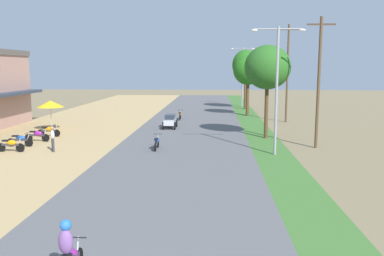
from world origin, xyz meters
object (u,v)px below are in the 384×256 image
at_px(pedestrian_on_shoulder, 53,138).
at_px(median_tree_third, 246,65).
at_px(utility_pole_far, 287,72).
at_px(motorbike_ahead_second, 157,142).
at_px(parked_motorbike_fourth, 11,144).
at_px(median_tree_nearest, 267,68).
at_px(motorbike_ahead_third, 180,115).
at_px(vendor_umbrella, 50,104).
at_px(motorbike_foreground_rider, 68,253).
at_px(median_tree_second, 248,71).
at_px(streetlamp_mid, 242,73).
at_px(parked_motorbike_sixth, 37,135).
at_px(utility_pole_near, 319,81).
at_px(car_sedan_silver, 170,121).
at_px(parked_motorbike_seventh, 49,130).
at_px(streetlamp_near, 277,82).
at_px(parked_motorbike_fifth, 20,139).

relative_size(pedestrian_on_shoulder, median_tree_third, 0.22).
distance_m(utility_pole_far, motorbike_ahead_second, 18.35).
xyz_separation_m(parked_motorbike_fourth, pedestrian_on_shoulder, (2.63, 0.19, 0.41)).
distance_m(median_tree_nearest, motorbike_ahead_third, 13.48).
xyz_separation_m(vendor_umbrella, utility_pole_far, (20.72, 6.85, 2.58)).
xyz_separation_m(pedestrian_on_shoulder, utility_pole_far, (17.16, 15.33, 3.93)).
bearing_deg(pedestrian_on_shoulder, motorbike_foreground_rider, -66.60).
bearing_deg(median_tree_second, motorbike_ahead_second, -111.21).
height_order(streetlamp_mid, motorbike_ahead_second, streetlamp_mid).
bearing_deg(parked_motorbike_fourth, utility_pole_far, 38.11).
relative_size(vendor_umbrella, median_tree_nearest, 0.37).
relative_size(parked_motorbike_sixth, utility_pole_near, 0.21).
xyz_separation_m(vendor_umbrella, motorbike_ahead_second, (10.00, -7.40, -1.73)).
bearing_deg(median_tree_nearest, motorbike_foreground_rider, -109.33).
bearing_deg(parked_motorbike_sixth, utility_pole_near, -2.54).
bearing_deg(parked_motorbike_sixth, utility_pole_far, 31.24).
relative_size(parked_motorbike_fourth, car_sedan_silver, 0.80).
bearing_deg(median_tree_third, motorbike_ahead_third, -123.17).
bearing_deg(car_sedan_silver, parked_motorbike_seventh, -151.56).
bearing_deg(motorbike_foreground_rider, pedestrian_on_shoulder, 113.40).
distance_m(vendor_umbrella, median_tree_second, 20.91).
relative_size(parked_motorbike_fourth, motorbike_foreground_rider, 1.00).
bearing_deg(motorbike_foreground_rider, median_tree_nearest, 70.67).
bearing_deg(parked_motorbike_seventh, utility_pole_far, 26.56).
relative_size(car_sedan_silver, motorbike_ahead_second, 1.26).
bearing_deg(median_tree_second, car_sedan_silver, -127.69).
bearing_deg(median_tree_third, utility_pole_far, -75.31).
bearing_deg(motorbike_ahead_second, median_tree_third, 73.89).
bearing_deg(vendor_umbrella, parked_motorbike_sixth, -78.42).
bearing_deg(vendor_umbrella, motorbike_ahead_second, -36.50).
distance_m(parked_motorbike_sixth, streetlamp_near, 17.18).
height_order(pedestrian_on_shoulder, utility_pole_far, utility_pole_far).
bearing_deg(parked_motorbike_sixth, streetlamp_mid, 59.06).
bearing_deg(parked_motorbike_seventh, car_sedan_silver, 28.44).
bearing_deg(utility_pole_near, parked_motorbike_fifth, -177.09).
distance_m(median_tree_nearest, utility_pole_near, 4.50).
bearing_deg(streetlamp_mid, median_tree_second, -90.59).
bearing_deg(motorbike_foreground_rider, streetlamp_near, 64.66).
bearing_deg(parked_motorbike_sixth, motorbike_foreground_rider, -63.93).
relative_size(utility_pole_far, car_sedan_silver, 4.16).
relative_size(parked_motorbike_sixth, streetlamp_mid, 0.23).
height_order(motorbike_foreground_rider, motorbike_ahead_third, motorbike_foreground_rider).
relative_size(vendor_umbrella, median_tree_third, 0.34).
bearing_deg(streetlamp_mid, parked_motorbike_fifth, -119.82).
bearing_deg(parked_motorbike_fourth, parked_motorbike_sixth, 88.27).
relative_size(vendor_umbrella, utility_pole_far, 0.27).
xyz_separation_m(median_tree_nearest, median_tree_second, (-0.28, 14.08, -0.35)).
relative_size(vendor_umbrella, streetlamp_near, 0.33).
bearing_deg(median_tree_third, median_tree_second, -92.08).
height_order(vendor_umbrella, median_tree_third, median_tree_third).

